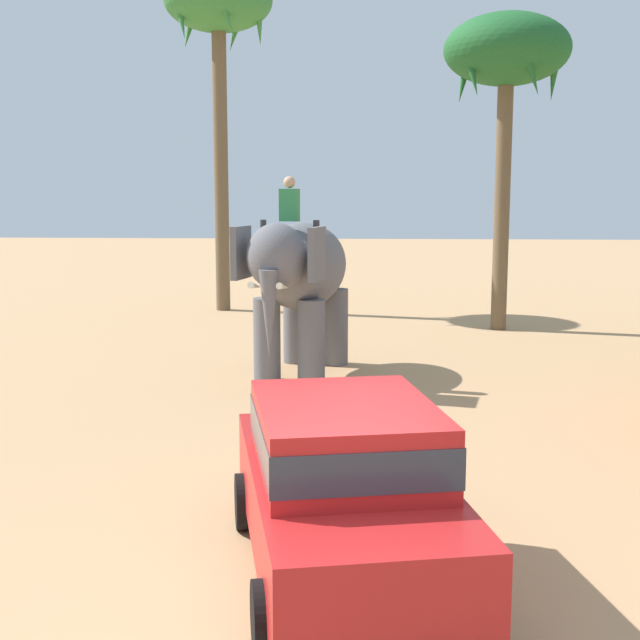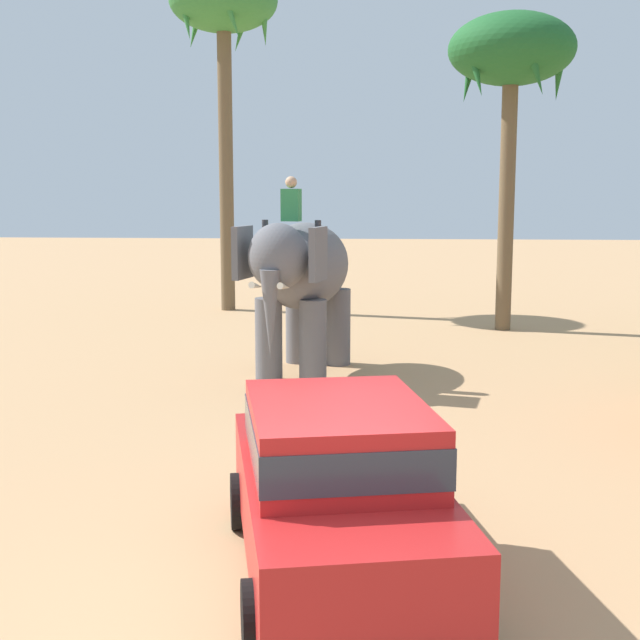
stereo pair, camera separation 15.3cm
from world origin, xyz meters
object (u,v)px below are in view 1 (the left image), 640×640
(car_sedan_foreground, at_px, (344,482))
(palm_tree_near_hut, at_px, (507,59))
(elephant_with_mahout, at_px, (299,275))
(palm_tree_behind_elephant, at_px, (218,14))

(car_sedan_foreground, distance_m, palm_tree_near_hut, 16.43)
(elephant_with_mahout, xyz_separation_m, palm_tree_near_hut, (4.76, 5.99, 4.95))
(palm_tree_behind_elephant, relative_size, palm_tree_near_hut, 1.25)
(palm_tree_near_hut, bearing_deg, elephant_with_mahout, -128.48)
(elephant_with_mahout, height_order, palm_tree_near_hut, palm_tree_near_hut)
(palm_tree_behind_elephant, xyz_separation_m, palm_tree_near_hut, (7.94, -3.22, -1.84))
(car_sedan_foreground, distance_m, elephant_with_mahout, 9.02)
(elephant_with_mahout, bearing_deg, palm_tree_behind_elephant, 109.04)
(car_sedan_foreground, xyz_separation_m, palm_tree_behind_elephant, (-4.38, 18.10, 7.85))
(car_sedan_foreground, xyz_separation_m, elephant_with_mahout, (-1.20, 8.88, 1.06))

